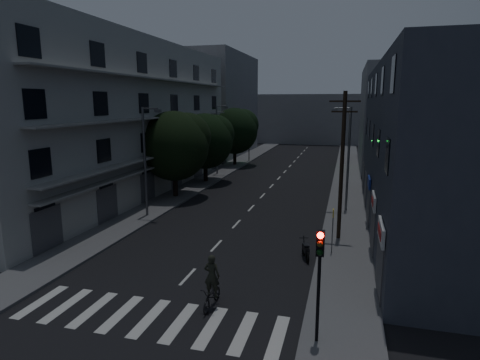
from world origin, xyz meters
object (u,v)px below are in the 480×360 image
at_px(utility_pole, 342,163).
at_px(traffic_signal_near, 319,263).
at_px(cyclist, 212,290).
at_px(bus_stop_sign, 333,223).
at_px(motorcycle, 306,251).

bearing_deg(utility_pole, traffic_signal_near, -92.29).
relative_size(traffic_signal_near, cyclist, 1.75).
xyz_separation_m(utility_pole, cyclist, (-4.91, -9.97, -4.08)).
height_order(bus_stop_sign, motorcycle, bus_stop_sign).
bearing_deg(motorcycle, cyclist, -133.50).
bearing_deg(bus_stop_sign, motorcycle, -145.60).
distance_m(bus_stop_sign, cyclist, 8.73).
bearing_deg(motorcycle, traffic_signal_near, -97.96).
bearing_deg(motorcycle, utility_pole, 48.32).
distance_m(motorcycle, cyclist, 7.18).
bearing_deg(traffic_signal_near, motorcycle, 98.65).
bearing_deg(cyclist, bus_stop_sign, 59.70).
bearing_deg(traffic_signal_near, cyclist, 160.53).
height_order(traffic_signal_near, bus_stop_sign, traffic_signal_near).
relative_size(bus_stop_sign, motorcycle, 1.44).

